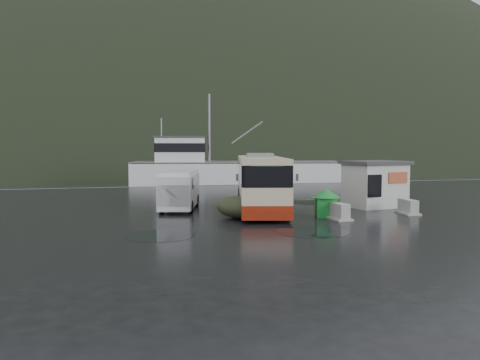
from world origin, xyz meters
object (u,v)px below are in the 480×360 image
object	(u,v)px
white_van	(180,209)
jersey_barrier_b	(408,214)
ticket_kiosk	(374,207)
jersey_barrier_a	(338,219)
waste_bin_right	(260,212)
fishing_trawler	(238,180)
coach_bus	(260,208)
waste_bin_left	(326,217)
dome_tent	(239,218)

from	to	relation	value
white_van	jersey_barrier_b	distance (m)	13.19
ticket_kiosk	jersey_barrier_a	bearing A→B (deg)	-148.79
waste_bin_right	fishing_trawler	size ratio (longest dim) A/B	0.05
jersey_barrier_a	fishing_trawler	size ratio (longest dim) A/B	0.06
ticket_kiosk	jersey_barrier_a	xyz separation A→B (m)	(-4.54, -4.00, 0.00)
white_van	jersey_barrier_a	size ratio (longest dim) A/B	3.31
fishing_trawler	ticket_kiosk	bearing A→B (deg)	-75.13
ticket_kiosk	jersey_barrier_b	distance (m)	3.22
coach_bus	fishing_trawler	size ratio (longest dim) A/B	0.42
waste_bin_left	dome_tent	size ratio (longest dim) A/B	0.53
jersey_barrier_b	dome_tent	bearing A→B (deg)	174.27
jersey_barrier_a	dome_tent	bearing A→B (deg)	160.18
waste_bin_left	ticket_kiosk	distance (m)	5.69
coach_bus	waste_bin_right	size ratio (longest dim) A/B	8.34
coach_bus	jersey_barrier_a	xyz separation A→B (m)	(2.57, -5.16, 0.00)
jersey_barrier_a	fishing_trawler	world-z (taller)	fishing_trawler
waste_bin_right	coach_bus	bearing A→B (deg)	72.21
white_van	jersey_barrier_a	world-z (taller)	white_van
dome_tent	jersey_barrier_b	size ratio (longest dim) A/B	1.79
waste_bin_left	jersey_barrier_b	world-z (taller)	waste_bin_left
jersey_barrier_a	jersey_barrier_b	distance (m)	4.77
waste_bin_right	ticket_kiosk	distance (m)	7.64
jersey_barrier_b	fishing_trawler	world-z (taller)	fishing_trawler
coach_bus	waste_bin_left	world-z (taller)	coach_bus
dome_tent	jersey_barrier_a	size ratio (longest dim) A/B	1.71
white_van	coach_bus	bearing A→B (deg)	2.57
coach_bus	white_van	distance (m)	4.86
coach_bus	waste_bin_right	world-z (taller)	coach_bus
waste_bin_left	jersey_barrier_b	xyz separation A→B (m)	(4.94, -0.13, 0.00)
white_van	ticket_kiosk	xyz separation A→B (m)	(11.86, -2.24, 0.00)
waste_bin_left	ticket_kiosk	bearing A→B (deg)	32.88
jersey_barrier_b	fishing_trawler	size ratio (longest dim) A/B	0.06
dome_tent	ticket_kiosk	size ratio (longest dim) A/B	0.79
coach_bus	ticket_kiosk	distance (m)	7.21
fishing_trawler	white_van	bearing A→B (deg)	-102.01
ticket_kiosk	fishing_trawler	xyz separation A→B (m)	(-1.95, 26.04, 0.00)
waste_bin_right	jersey_barrier_b	distance (m)	8.27
jersey_barrier_a	coach_bus	bearing A→B (deg)	116.51
white_van	jersey_barrier_b	world-z (taller)	white_van
waste_bin_right	jersey_barrier_a	world-z (taller)	waste_bin_right
dome_tent	white_van	bearing A→B (deg)	119.06
jersey_barrier_a	fishing_trawler	bearing A→B (deg)	85.06
waste_bin_right	jersey_barrier_b	xyz separation A→B (m)	(7.78, -2.79, 0.00)
dome_tent	waste_bin_left	bearing A→B (deg)	-10.28
white_van	fishing_trawler	xyz separation A→B (m)	(9.91, 23.80, 0.00)
waste_bin_right	ticket_kiosk	xyz separation A→B (m)	(7.62, 0.42, 0.00)
white_van	ticket_kiosk	world-z (taller)	ticket_kiosk
dome_tent	ticket_kiosk	xyz separation A→B (m)	(9.36, 2.26, 0.00)
coach_bus	ticket_kiosk	bearing A→B (deg)	4.87
fishing_trawler	coach_bus	bearing A→B (deg)	-91.14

